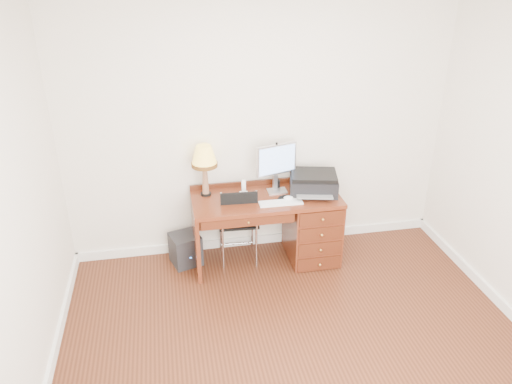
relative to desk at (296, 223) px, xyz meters
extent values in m
plane|color=#3A190D|center=(-0.32, -1.40, -0.41)|extent=(4.00, 4.00, 0.00)
plane|color=silver|center=(-0.32, 0.35, 0.94)|extent=(4.00, 0.00, 4.00)
plane|color=silver|center=(-2.32, -1.40, 0.94)|extent=(0.00, 3.50, 3.50)
plane|color=white|center=(-0.32, -1.40, 2.29)|extent=(4.00, 4.00, 0.00)
cube|color=white|center=(-0.32, 0.33, -0.36)|extent=(4.00, 0.03, 0.10)
cube|color=white|center=(-2.31, -1.40, -0.36)|extent=(0.03, 3.50, 0.10)
cube|color=maroon|center=(-0.32, -0.01, 0.32)|extent=(1.50, 0.65, 0.04)
cube|color=maroon|center=(0.18, -0.01, -0.06)|extent=(0.50, 0.61, 0.71)
cube|color=maroon|center=(-1.05, -0.01, -0.06)|extent=(0.04, 0.61, 0.71)
cube|color=#4F1F0F|center=(-0.56, 0.29, 0.05)|extent=(0.96, 0.03, 0.39)
cube|color=#4F1F0F|center=(-0.56, -0.31, 0.25)|extent=(0.91, 0.03, 0.09)
sphere|color=#BF8C3F|center=(0.18, -0.34, -0.06)|extent=(0.03, 0.03, 0.03)
cube|color=silver|center=(-0.18, 0.10, 0.34)|extent=(0.23, 0.19, 0.01)
cube|color=silver|center=(-0.18, 0.15, 0.43)|extent=(0.05, 0.04, 0.16)
cube|color=silver|center=(-0.18, 0.13, 0.69)|extent=(0.44, 0.16, 0.32)
cube|color=#4C8CF2|center=(-0.18, 0.11, 0.69)|extent=(0.39, 0.12, 0.28)
cube|color=white|center=(-0.21, -0.17, 0.35)|extent=(0.43, 0.13, 0.02)
cylinder|color=black|center=(-0.12, -0.11, 0.34)|extent=(0.22, 0.22, 0.01)
ellipsoid|color=white|center=(-0.12, -0.11, 0.36)|extent=(0.10, 0.06, 0.04)
cube|color=black|center=(0.18, 0.02, 0.42)|extent=(0.55, 0.47, 0.17)
cube|color=black|center=(0.18, 0.02, 0.53)|extent=(0.52, 0.44, 0.04)
cylinder|color=black|center=(-0.92, 0.16, 0.35)|extent=(0.11, 0.11, 0.02)
cone|color=#966447|center=(-0.92, 0.16, 0.51)|extent=(0.07, 0.07, 0.32)
cone|color=#F1C84C|center=(-0.92, 0.16, 0.77)|extent=(0.26, 0.26, 0.20)
cylinder|color=#593814|center=(-0.92, 0.16, 0.67)|extent=(0.26, 0.26, 0.04)
cube|color=white|center=(-0.54, 0.06, 0.36)|extent=(0.09, 0.09, 0.04)
cube|color=white|center=(-0.54, 0.06, 0.44)|extent=(0.05, 0.06, 0.14)
cylinder|color=black|center=(-0.17, 0.18, 0.38)|extent=(0.07, 0.07, 0.09)
cube|color=black|center=(-0.60, 0.10, 0.05)|extent=(0.43, 0.43, 0.03)
cube|color=black|center=(-0.60, -0.10, 0.33)|extent=(0.37, 0.05, 0.25)
cylinder|color=silver|center=(-0.78, 0.27, -0.18)|extent=(0.02, 0.02, 0.46)
cylinder|color=silver|center=(-0.43, 0.27, -0.18)|extent=(0.02, 0.02, 0.46)
cylinder|color=silver|center=(-0.78, -0.08, -0.18)|extent=(0.02, 0.02, 0.46)
cylinder|color=silver|center=(-0.43, -0.08, -0.18)|extent=(0.02, 0.02, 0.46)
cylinder|color=silver|center=(-0.78, -0.10, 0.25)|extent=(0.02, 0.02, 0.41)
cylinder|color=silver|center=(-0.43, -0.10, 0.25)|extent=(0.02, 0.02, 0.41)
cube|color=black|center=(-1.16, 0.10, -0.25)|extent=(0.36, 0.36, 0.34)
camera|label=1|loc=(-1.27, -4.42, 2.60)|focal=35.00mm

